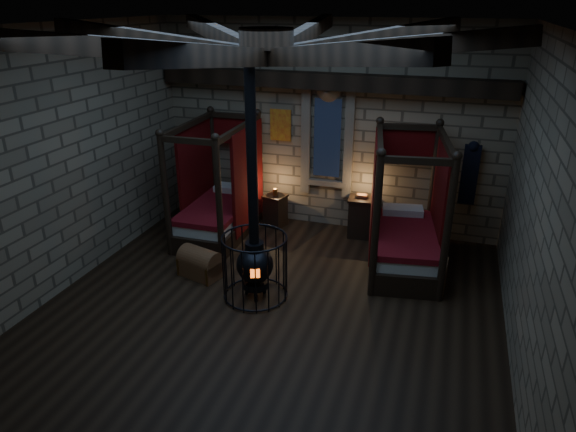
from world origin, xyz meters
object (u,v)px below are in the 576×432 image
(bed_right, at_px, (404,235))
(trunk_right, at_px, (420,272))
(trunk_left, at_px, (200,263))
(bed_left, at_px, (219,208))
(stove, at_px, (255,262))

(bed_right, distance_m, trunk_right, 0.89)
(trunk_left, distance_m, trunk_right, 3.77)
(bed_left, relative_size, stove, 0.57)
(trunk_right, bearing_deg, stove, -153.36)
(trunk_left, height_order, trunk_right, trunk_right)
(bed_left, relative_size, trunk_left, 2.82)
(trunk_right, xyz_separation_m, stove, (-2.51, -1.13, 0.36))
(bed_left, height_order, trunk_left, bed_left)
(stove, bearing_deg, bed_right, 19.02)
(trunk_left, distance_m, stove, 1.28)
(bed_left, distance_m, bed_right, 3.73)
(bed_left, xyz_separation_m, trunk_left, (0.42, -1.71, -0.34))
(stove, bearing_deg, trunk_left, 141.48)
(trunk_left, xyz_separation_m, trunk_right, (3.68, 0.79, 0.04))
(bed_left, height_order, trunk_right, bed_left)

